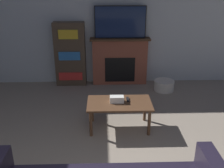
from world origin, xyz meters
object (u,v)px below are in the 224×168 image
Objects in this scene: coffee_table at (119,106)px; bookshelf at (70,54)px; tv at (120,22)px; storage_basket at (164,85)px; fireplace at (120,61)px.

coffee_table is 0.72× the size of bookshelf.
tv is 1.66m from storage_basket.
tv is at bearing 86.54° from coffee_table.
tv is 0.78× the size of bookshelf.
coffee_table is 2.20m from bookshelf.
coffee_table is at bearing -125.13° from storage_basket.
fireplace is 1.12m from bookshelf.
tv is 2.19m from coffee_table.
coffee_table is (-0.12, -1.94, -1.01)m from tv.
coffee_table is (-0.12, -1.96, -0.13)m from fireplace.
coffee_table is 1.88m from storage_basket.
storage_basket is at bearing -11.67° from bookshelf.
tv is 1.08× the size of coffee_table.
storage_basket is (2.06, -0.43, -0.60)m from bookshelf.
tv reaches higher than coffee_table.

